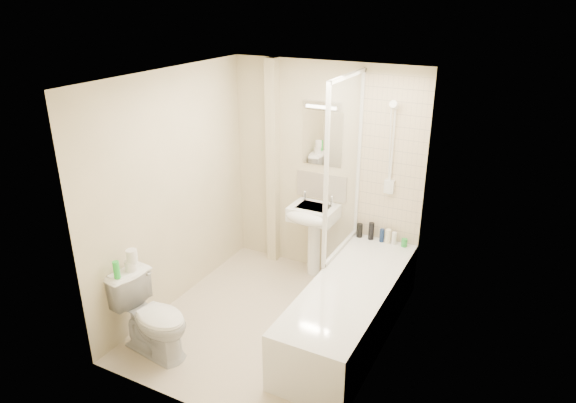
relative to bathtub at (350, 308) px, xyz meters
The scene contains 25 objects.
floor 0.83m from the bathtub, 165.07° to the right, with size 2.50×2.50×0.00m, color beige.
wall_back 1.58m from the bathtub, 125.54° to the left, with size 2.20×0.02×2.40m, color beige.
wall_left 2.07m from the bathtub, behind, with size 0.02×2.50×2.40m, color beige.
wall_right 1.00m from the bathtub, 29.74° to the right, with size 0.02×2.50×2.40m, color beige.
ceiling 2.25m from the bathtub, 165.07° to the right, with size 2.20×2.50×0.02m, color white.
tile_back 1.54m from the bathtub, 90.00° to the left, with size 0.70×0.01×1.75m, color beige.
tile_right 1.19m from the bathtub, ahead, with size 0.01×2.10×1.75m, color beige.
pipe_boxing 1.92m from the bathtub, 144.15° to the left, with size 0.12×0.12×2.40m, color beige.
splashback 1.50m from the bathtub, 126.89° to the left, with size 0.60×0.01×0.30m, color beige.
mirror 1.83m from the bathtub, 126.94° to the left, with size 0.46×0.01×0.60m, color white.
strip_light 2.10m from the bathtub, 127.56° to the left, with size 0.42×0.07×0.07m, color silver.
bathtub is the anchor object (origin of this frame).
shower_screen 1.35m from the bathtub, 120.33° to the left, with size 0.04×0.92×1.80m.
shower_fixture 1.60m from the bathtub, 90.10° to the left, with size 0.10×0.16×0.99m.
pedestal_sink 1.20m from the bathtub, 133.82° to the left, with size 0.51×0.47×0.98m.
bottle_black_a 1.05m from the bathtub, 106.08° to the left, with size 0.07×0.07×0.15m, color black.
bottle_black_b 1.03m from the bathtub, 98.58° to the left, with size 0.06×0.06×0.19m, color black.
bottle_blue 1.02m from the bathtub, 91.39° to the left, with size 0.05×0.05×0.15m, color #122550.
bottle_cream 1.02m from the bathtub, 87.45° to the left, with size 0.06×0.06×0.16m, color #F9EEC0.
bottle_white_b 1.02m from the bathtub, 83.52° to the left, with size 0.05×0.05×0.14m, color white.
bottle_green 1.03m from the bathtub, 76.94° to the left, with size 0.06×0.06×0.09m, color green.
toilet 1.81m from the bathtub, 144.46° to the right, with size 0.78×0.51×0.74m, color white.
toilet_roll_lower 2.05m from the bathtub, 150.20° to the right, with size 0.10×0.10×0.09m, color white.
toilet_roll_upper 2.06m from the bathtub, 150.27° to the right, with size 0.10×0.10×0.11m, color white.
green_bottle 2.15m from the bathtub, 146.58° to the right, with size 0.06×0.06×0.16m, color green.
Camera 1 is at (2.10, -3.70, 3.04)m, focal length 32.00 mm.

